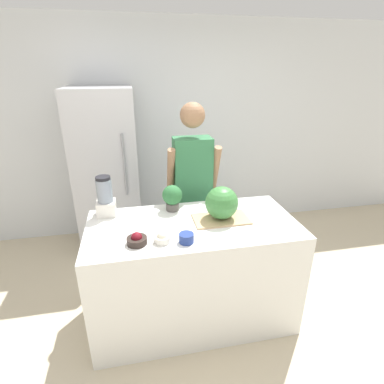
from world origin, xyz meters
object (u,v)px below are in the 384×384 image
Objects in this scene: refrigerator at (108,173)px; bowl_cream at (162,238)px; person at (192,190)px; bowl_cherries at (137,240)px; potted_plant at (172,197)px; blender at (105,198)px; watermelon at (222,203)px; bowl_small_blue at (186,238)px.

refrigerator reaches higher than bowl_cream.
person reaches higher than bowl_cherries.
refrigerator reaches higher than bowl_cherries.
person is 7.94× the size of potted_plant.
refrigerator is at bearing 100.38° from bowl_cherries.
blender is (-0.80, -0.37, 0.14)m from person.
bowl_cream is at bearing -4.01° from bowl_cherries.
person reaches higher than bowl_cream.
potted_plant is at bearing 145.46° from watermelon.
bowl_cherries is at bearing -79.62° from refrigerator.
bowl_cream is 0.51× the size of potted_plant.
potted_plant reaches higher than bowl_cream.
bowl_cherries is (0.28, -1.56, 0.02)m from refrigerator.
blender is 0.55m from potted_plant.
refrigerator is 1.24m from potted_plant.
person is 15.49× the size of bowl_cream.
bowl_cream is (0.17, -0.01, 0.00)m from bowl_cherries.
bowl_cream is (-0.39, -0.88, 0.02)m from person.
person is 5.29× the size of blender.
blender is (-0.40, 0.51, 0.12)m from bowl_cream.
watermelon reaches higher than bowl_cherries.
bowl_cherries is 1.35× the size of bowl_small_blue.
refrigerator is at bearing 111.21° from bowl_small_blue.
blender is (-0.90, 0.26, 0.01)m from watermelon.
bowl_small_blue is (0.62, -1.60, 0.02)m from refrigerator.
person reaches higher than watermelon.
blender is at bearing 128.27° from bowl_cream.
watermelon is 0.94m from blender.
person is at bearing 56.93° from potted_plant.
watermelon is 2.29× the size of bowl_cream.
watermelon is 1.86× the size of bowl_cherries.
person is at bearing -38.74° from refrigerator.
refrigerator is at bearing 106.32° from bowl_cream.
refrigerator is 1.09m from person.
blender is 1.50× the size of potted_plant.
bowl_cream is at bearing -153.65° from watermelon.
bowl_cherries is 0.17m from bowl_cream.
refrigerator is 7.14× the size of watermelon.
bowl_cherries is (-0.67, -0.23, -0.11)m from watermelon.
bowl_small_blue is 0.54m from potted_plant.
bowl_small_blue is (0.34, -0.05, 0.00)m from bowl_cherries.
bowl_cream is 0.52m from potted_plant.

